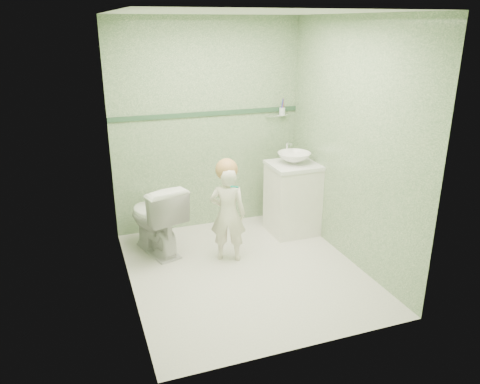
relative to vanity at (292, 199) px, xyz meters
name	(u,v)px	position (x,y,z in m)	size (l,w,h in m)	color
ground	(245,271)	(-0.84, -0.70, -0.40)	(2.50, 2.50, 0.00)	beige
room_shell	(246,154)	(-0.84, -0.70, 0.80)	(2.50, 2.54, 2.40)	#6B9469
trim_stripe	(207,114)	(-0.84, 0.54, 0.95)	(2.20, 0.02, 0.05)	#2E5238
vanity	(292,199)	(0.00, 0.00, 0.00)	(0.52, 0.50, 0.80)	white
counter	(294,165)	(0.00, 0.00, 0.41)	(0.54, 0.52, 0.04)	white
basin	(294,158)	(0.00, 0.00, 0.49)	(0.37, 0.37, 0.13)	white
faucet	(287,147)	(0.00, 0.19, 0.57)	(0.03, 0.13, 0.18)	silver
cup_holder	(282,111)	(0.05, 0.48, 0.93)	(0.26, 0.07, 0.21)	silver
toilet	(155,218)	(-1.58, 0.02, -0.01)	(0.43, 0.76, 0.77)	white
toddler	(228,214)	(-0.92, -0.40, 0.10)	(0.36, 0.24, 1.00)	silver
hair_cap	(227,170)	(-0.92, -0.37, 0.56)	(0.22, 0.22, 0.22)	#B28049
teal_toothbrush	(234,186)	(-0.90, -0.54, 0.44)	(0.11, 0.14, 0.08)	#02937E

